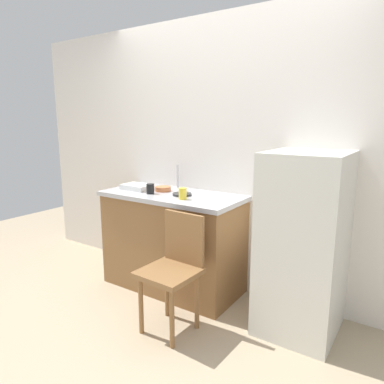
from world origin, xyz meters
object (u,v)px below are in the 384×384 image
Objects in this scene: hotplate at (182,194)px; cup_yellow at (183,194)px; cup_black at (150,189)px; terracotta_bowl at (163,189)px; chair at (174,266)px; dish_tray at (137,187)px; refrigerator at (303,244)px.

hotplate is 1.74× the size of cup_yellow.
cup_yellow is 0.38m from cup_black.
chair is at bearing -46.24° from terracotta_bowl.
terracotta_bowl is at bearing 82.89° from cup_black.
chair is 0.85m from cup_black.
chair is at bearing -60.75° from hotplate.
hotplate is 1.86× the size of cup_black.
cup_yellow reaches higher than chair.
cup_black reaches higher than dish_tray.
cup_yellow is (0.09, -0.12, 0.04)m from hotplate.
hotplate is 0.16m from cup_yellow.
cup_black is at bearing -160.86° from hotplate.
hotplate is (0.52, 0.02, -0.02)m from dish_tray.
dish_tray is 0.52m from hotplate.
dish_tray reaches higher than hotplate.
terracotta_bowl is 0.89× the size of hotplate.
dish_tray is at bearing -179.22° from refrigerator.
terracotta_bowl reaches higher than chair.
chair is 0.74m from hotplate.
hotplate is at bearing 127.44° from cup_yellow.
dish_tray is 0.63m from cup_yellow.
cup_yellow reaches higher than dish_tray.
refrigerator is 1.64m from dish_tray.
dish_tray is at bearing -163.52° from terracotta_bowl.
chair is 0.92m from terracotta_bowl.
refrigerator is 1.53× the size of chair.
hotplate reaches higher than chair.
cup_black is (-0.29, -0.10, 0.04)m from hotplate.
cup_yellow reaches higher than terracotta_bowl.
terracotta_bowl is at bearing 136.50° from chair.
cup_yellow reaches higher than cup_black.
cup_yellow is (-0.20, 0.40, 0.47)m from chair.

